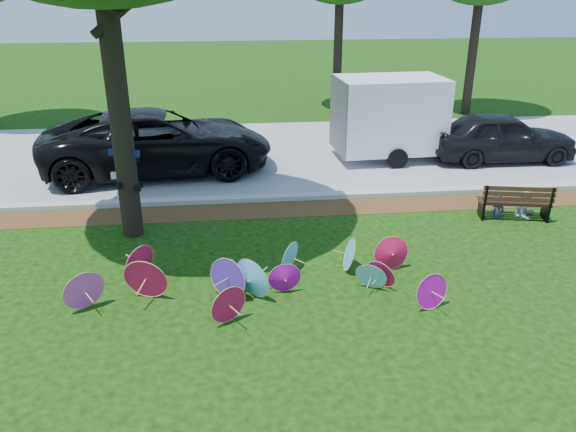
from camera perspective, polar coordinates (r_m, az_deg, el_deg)
The scene contains 11 objects.
ground at distance 9.57m, azimuth -1.72°, elevation -9.78°, with size 90.00×90.00×0.00m, color black.
mulch_strip at distance 13.57m, azimuth -3.23°, elevation 0.53°, with size 90.00×1.00×0.01m, color #472D16.
curb at distance 14.20m, azimuth -3.39°, elevation 1.81°, with size 90.00×0.30×0.12m, color #B7B5AD.
street at distance 18.14m, azimuth -4.08°, elevation 6.36°, with size 90.00×8.00×0.01m, color gray.
parasol_pile at distance 10.00m, azimuth -3.31°, elevation -5.95°, with size 6.52×2.16×0.82m.
black_van at distance 16.51m, azimuth -13.05°, elevation 7.35°, with size 2.96×6.42×1.78m, color black.
dark_pickup at distance 18.39m, azimuth 20.87°, elevation 7.52°, with size 1.75×4.35×1.48m, color black.
cargo_trailer at distance 17.50m, azimuth 10.23°, elevation 10.14°, with size 3.12×1.98×2.79m, color white.
park_bench at distance 14.05m, azimuth 21.98°, elevation 1.47°, with size 1.63×0.62×0.85m, color black, non-canonical shape.
person_left at distance 13.89m, azimuth 20.70°, elevation 2.08°, with size 0.42×0.27×1.15m, color #343547.
person_right at distance 14.21m, azimuth 23.24°, elevation 2.21°, with size 0.57×0.45×1.18m, color silver.
Camera 1 is at (-0.58, -8.03, 5.18)m, focal length 35.00 mm.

